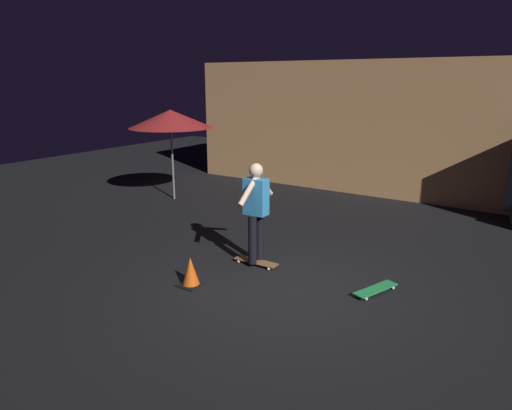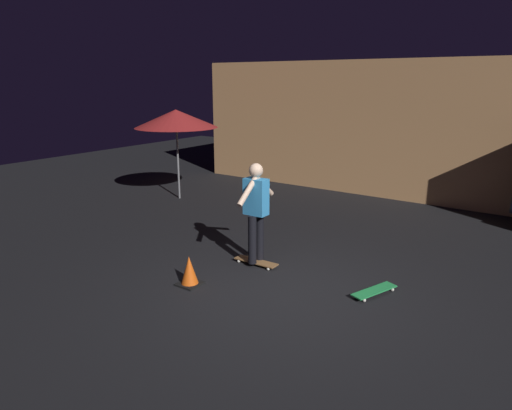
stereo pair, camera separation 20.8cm
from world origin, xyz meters
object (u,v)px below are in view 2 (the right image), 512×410
Objects in this scene: patio_umbrella at (176,119)px; skateboard_ridden at (256,262)px; skateboard_spare at (374,291)px; skater at (256,206)px; traffic_cone at (189,272)px.

patio_umbrella is 2.94× the size of skateboard_ridden.
skater is (-2.05, -0.08, 0.98)m from skateboard_spare.
skater is 1.52m from traffic_cone.
skater is at bearing -177.70° from skateboard_spare.
skateboard_ridden is at bearing -90.00° from skater.
traffic_cone is (-2.43, -1.30, 0.16)m from skateboard_spare.
traffic_cone is at bearing -107.47° from skateboard_ridden.
skateboard_spare is 0.48× the size of skater.
skateboard_spare is at bearing 28.14° from traffic_cone.
traffic_cone is at bearing -107.47° from skater.
skater is (4.24, -2.54, -1.04)m from patio_umbrella.
patio_umbrella is 1.38× the size of skater.
skateboard_ridden is (4.24, -2.54, -2.02)m from patio_umbrella.
skateboard_ridden is at bearing -177.70° from skateboard_spare.
traffic_cone reaches higher than skateboard_ridden.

